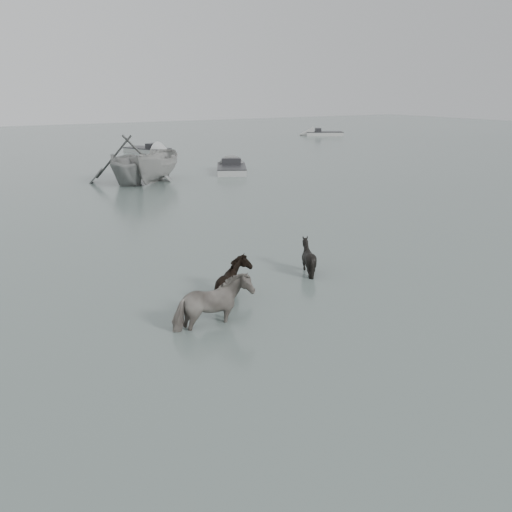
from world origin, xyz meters
The scene contains 9 objects.
ground centered at (0.00, 0.00, 0.00)m, with size 140.00×140.00×0.00m, color #4E5D5A.
pony_pinto centered at (-2.72, 0.22, 0.71)m, with size 0.76×1.67×1.41m, color black.
pony_dark centered at (-1.53, 1.38, 0.65)m, with size 1.29×1.10×1.30m, color black.
pony_black centered at (1.12, 2.12, 0.55)m, with size 0.88×0.99×1.09m, color black.
rowboat_trail centered at (2.10, 18.86, 1.31)m, with size 4.29×4.97×2.62m, color gray.
boat_small centered at (3.39, 18.48, 0.90)m, with size 1.74×4.64×1.79m, color #A4A3A0.
skiff_port centered at (8.44, 19.49, 0.38)m, with size 4.91×1.60×0.75m, color #A7A9A7, non-canonical shape.
skiff_mid centered at (8.03, 31.83, 0.38)m, with size 4.88×1.60×0.75m, color #A7AAA7, non-canonical shape.
skiff_star centered at (29.41, 37.67, 0.38)m, with size 5.20×1.60×0.75m, color #B2B2AD, non-canonical shape.
Camera 1 is at (-7.65, -9.57, 4.76)m, focal length 40.00 mm.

